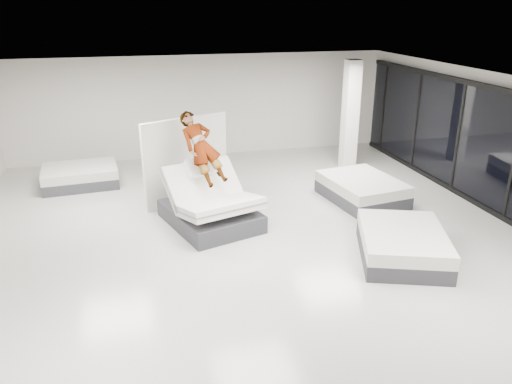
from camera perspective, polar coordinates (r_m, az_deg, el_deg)
room at (r=9.54m, az=-0.07°, el=1.94°), size 14.00×14.04×3.20m
hero_bed at (r=11.17m, az=-5.21°, el=-1.68°), size 2.25×2.61×1.43m
person at (r=11.13m, az=-6.15°, el=3.48°), size 1.14×1.83×1.45m
remote at (r=10.99m, az=-4.27°, el=2.04°), size 0.09×0.15×0.08m
divider_panel at (r=12.39m, az=-7.95°, el=3.62°), size 2.17×1.09×2.13m
flat_bed_right_far at (r=12.84m, az=12.01°, el=0.30°), size 1.84×2.28×0.57m
flat_bed_right_near at (r=10.17m, az=16.38°, el=-5.74°), size 2.18×2.49×0.57m
flat_bed_left_far at (r=14.43m, az=-19.42°, el=1.74°), size 2.05×1.61×0.53m
column at (r=14.96m, az=10.71°, el=8.55°), size 0.40×0.40×3.20m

